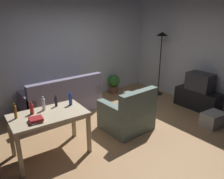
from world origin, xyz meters
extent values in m
cube|color=tan|center=(0.00, 0.00, -0.01)|extent=(5.20, 4.40, 0.02)
cube|color=silver|center=(0.00, 2.20, 1.35)|extent=(5.20, 0.10, 2.70)
cube|color=silver|center=(2.60, 0.00, 1.35)|extent=(0.10, 4.40, 2.70)
cube|color=gray|center=(-0.56, 1.65, 0.20)|extent=(1.80, 0.84, 0.40)
cube|color=slate|center=(-0.56, 1.31, 0.66)|extent=(1.80, 0.16, 0.52)
cube|color=gray|center=(0.27, 1.65, 0.51)|extent=(0.16, 0.84, 0.22)
cube|color=gray|center=(-1.38, 1.65, 0.51)|extent=(0.16, 0.84, 0.22)
cube|color=black|center=(2.25, -0.26, 0.24)|extent=(0.44, 1.10, 0.48)
cube|color=#2D2D33|center=(2.25, -0.26, 0.70)|extent=(0.40, 0.60, 0.44)
cube|color=black|center=(2.46, -0.26, 0.70)|extent=(0.01, 0.52, 0.36)
cylinder|color=black|center=(2.25, 1.02, 0.01)|extent=(0.26, 0.26, 0.03)
cylinder|color=black|center=(2.25, 1.02, 0.87)|extent=(0.03, 0.03, 1.68)
cone|color=black|center=(2.25, 1.02, 1.76)|extent=(0.32, 0.32, 0.10)
cube|color=#C6B28E|center=(-1.46, 0.18, 0.74)|extent=(1.24, 0.77, 0.04)
cube|color=tan|center=(-2.04, -0.10, 0.36)|extent=(0.06, 0.06, 0.72)
cube|color=tan|center=(-0.92, -0.17, 0.36)|extent=(0.06, 0.06, 0.72)
cube|color=tan|center=(-2.00, 0.52, 0.36)|extent=(0.06, 0.06, 0.72)
cube|color=tan|center=(-0.88, 0.45, 0.36)|extent=(0.06, 0.06, 0.72)
cylinder|color=brown|center=(1.25, 1.90, 0.11)|extent=(0.24, 0.24, 0.22)
sphere|color=#2D6B28|center=(1.25, 1.90, 0.39)|extent=(0.36, 0.36, 0.36)
cube|color=slate|center=(0.14, 0.07, 0.20)|extent=(0.92, 0.87, 0.40)
cube|color=slate|center=(0.15, -0.27, 0.66)|extent=(0.90, 0.19, 0.52)
cube|color=slate|center=(0.51, 0.08, 0.51)|extent=(0.18, 0.84, 0.22)
cube|color=slate|center=(-0.23, 0.06, 0.51)|extent=(0.18, 0.84, 0.22)
cube|color=#A8A399|center=(1.67, -1.00, 0.15)|extent=(0.51, 0.38, 0.30)
cylinder|color=#9E6019|center=(-1.91, 0.33, 0.86)|extent=(0.05, 0.05, 0.21)
cylinder|color=#9E6019|center=(-1.91, 0.33, 0.99)|extent=(0.02, 0.02, 0.04)
cylinder|color=#AD2323|center=(-1.67, 0.33, 0.84)|extent=(0.06, 0.06, 0.17)
cylinder|color=#AD2323|center=(-1.67, 0.33, 0.95)|extent=(0.03, 0.03, 0.04)
cylinder|color=silver|center=(-1.46, 0.36, 0.86)|extent=(0.06, 0.06, 0.20)
cylinder|color=silver|center=(-1.46, 0.36, 0.98)|extent=(0.02, 0.02, 0.04)
cylinder|color=black|center=(-1.23, 0.38, 0.84)|extent=(0.05, 0.05, 0.17)
cylinder|color=black|center=(-1.23, 0.38, 0.95)|extent=(0.02, 0.02, 0.04)
cylinder|color=#2347A3|center=(-1.00, 0.28, 0.86)|extent=(0.06, 0.06, 0.20)
cylinder|color=#2347A3|center=(-1.00, 0.28, 0.98)|extent=(0.03, 0.03, 0.04)
cube|color=beige|center=(-1.72, 0.03, 0.77)|extent=(0.22, 0.19, 0.03)
cube|color=maroon|center=(-1.71, 0.02, 0.80)|extent=(0.22, 0.20, 0.04)
camera|label=1|loc=(-2.61, -2.99, 2.31)|focal=35.03mm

